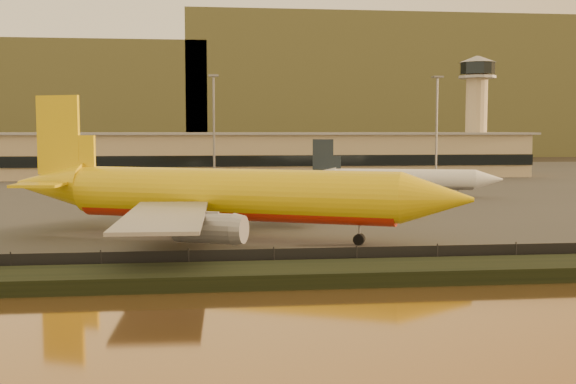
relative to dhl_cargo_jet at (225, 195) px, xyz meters
name	(u,v)px	position (x,y,z in m)	size (l,w,h in m)	color
ground	(315,250)	(9.94, -8.56, -5.55)	(900.00, 900.00, 0.00)	black
embankment	(344,273)	(9.94, -25.56, -4.85)	(320.00, 7.00, 1.40)	black
tarmac	(255,185)	(9.94, 86.44, -5.45)	(320.00, 220.00, 0.20)	#2D2D2D
perimeter_fence	(336,259)	(9.94, -21.56, -4.25)	(300.00, 0.05, 2.20)	black
terminal_building	(195,156)	(-4.58, 116.99, 0.70)	(202.00, 25.00, 12.60)	tan
control_tower	(477,103)	(79.94, 122.44, 16.11)	(11.20, 11.20, 35.50)	tan
apron_light_masts	(330,120)	(24.94, 66.44, 10.15)	(152.20, 12.20, 25.40)	slate
distant_hills	(187,98)	(-10.80, 331.44, 25.84)	(470.00, 160.00, 70.00)	olive
dhl_cargo_jet	(225,195)	(0.00, 0.00, 0.00)	(56.98, 53.98, 17.92)	yellow
white_narrowbody_jet	(401,180)	(36.92, 51.96, -1.92)	(39.48, 37.75, 11.48)	white
gse_vehicle_yellow	(406,213)	(28.08, 17.45, -4.54)	(3.60, 1.62, 1.62)	yellow
gse_vehicle_white	(184,211)	(-5.49, 22.71, -4.37)	(4.37, 1.97, 1.97)	white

